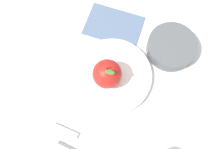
{
  "coord_description": "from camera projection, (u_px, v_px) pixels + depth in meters",
  "views": [
    {
      "loc": [
        0.14,
        -0.08,
        0.62
      ],
      "look_at": [
        -0.01,
        0.03,
        0.02
      ],
      "focal_mm": 36.16,
      "sensor_mm": 36.0,
      "label": 1
    }
  ],
  "objects": [
    {
      "name": "knife",
      "position": [
        83.0,
        139.0,
        0.59
      ],
      "size": [
        0.19,
        0.13,
        0.01
      ],
      "color": "silver",
      "rests_on": "ground_plane"
    },
    {
      "name": "side_bowl",
      "position": [
        172.0,
        46.0,
        0.65
      ],
      "size": [
        0.14,
        0.14,
        0.04
      ],
      "color": "#4C5156",
      "rests_on": "ground_plane"
    },
    {
      "name": "linen_napkin",
      "position": [
        114.0,
        25.0,
        0.69
      ],
      "size": [
        0.21,
        0.2,
        0.0
      ],
      "primitive_type": "cube",
      "rotation": [
        0.0,
        0.0,
        5.35
      ],
      "color": "slate",
      "rests_on": "ground_plane"
    },
    {
      "name": "apple",
      "position": [
        107.0,
        74.0,
        0.59
      ],
      "size": [
        0.08,
        0.08,
        0.09
      ],
      "color": "#B21E19",
      "rests_on": "dinner_plate"
    },
    {
      "name": "ground_plane",
      "position": [
        105.0,
        87.0,
        0.64
      ],
      "size": [
        2.4,
        2.4,
        0.0
      ],
      "primitive_type": "plane",
      "color": "silver"
    },
    {
      "name": "dinner_plate",
      "position": [
        112.0,
        75.0,
        0.64
      ],
      "size": [
        0.22,
        0.22,
        0.02
      ],
      "color": "white",
      "rests_on": "ground_plane"
    }
  ]
}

